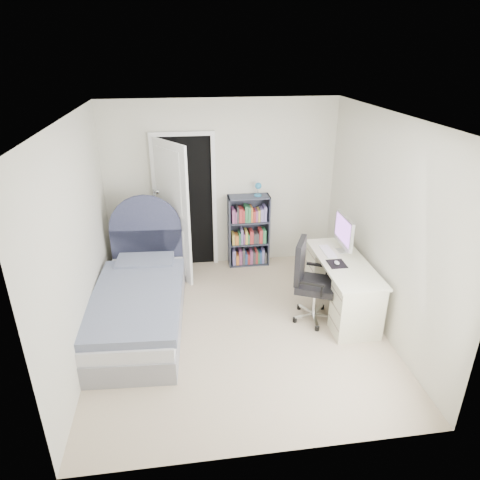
{
  "coord_description": "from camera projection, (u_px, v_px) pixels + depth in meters",
  "views": [
    {
      "loc": [
        -0.58,
        -4.28,
        3.12
      ],
      "look_at": [
        0.06,
        0.28,
        1.04
      ],
      "focal_mm": 32.0,
      "sensor_mm": 36.0,
      "label": 1
    }
  ],
  "objects": [
    {
      "name": "room_shell",
      "position": [
        238.0,
        233.0,
        4.71
      ],
      "size": [
        3.5,
        3.7,
        2.6
      ],
      "color": "tan",
      "rests_on": "ground"
    },
    {
      "name": "door",
      "position": [
        177.0,
        207.0,
        6.11
      ],
      "size": [
        0.92,
        0.72,
        2.06
      ],
      "color": "black",
      "rests_on": "ground"
    },
    {
      "name": "bed",
      "position": [
        140.0,
        301.0,
        5.21
      ],
      "size": [
        1.13,
        2.21,
        1.33
      ],
      "color": "gray",
      "rests_on": "ground"
    },
    {
      "name": "nightstand",
      "position": [
        153.0,
        248.0,
        6.31
      ],
      "size": [
        0.43,
        0.43,
        0.63
      ],
      "color": "tan",
      "rests_on": "ground"
    },
    {
      "name": "floor_lamp",
      "position": [
        159.0,
        237.0,
        6.42
      ],
      "size": [
        0.18,
        0.18,
        1.27
      ],
      "color": "silver",
      "rests_on": "ground"
    },
    {
      "name": "bookcase",
      "position": [
        249.0,
        233.0,
        6.56
      ],
      "size": [
        0.62,
        0.27,
        1.32
      ],
      "color": "#373C4B",
      "rests_on": "ground"
    },
    {
      "name": "desk",
      "position": [
        342.0,
        283.0,
        5.43
      ],
      "size": [
        0.58,
        1.44,
        1.18
      ],
      "color": "beige",
      "rests_on": "ground"
    },
    {
      "name": "office_chair",
      "position": [
        309.0,
        277.0,
        5.19
      ],
      "size": [
        0.61,
        0.62,
        1.05
      ],
      "color": "silver",
      "rests_on": "ground"
    }
  ]
}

